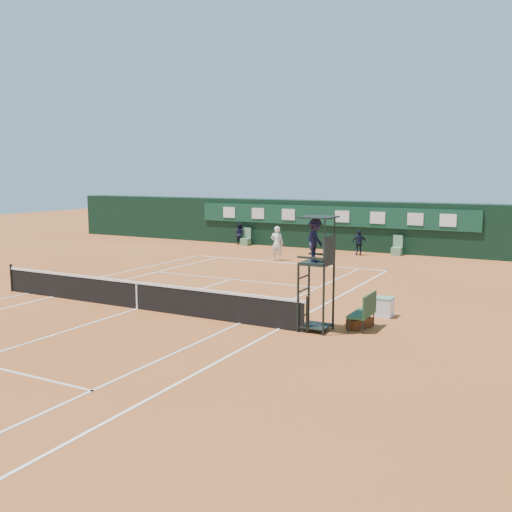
{
  "coord_description": "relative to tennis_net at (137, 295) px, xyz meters",
  "views": [
    {
      "loc": [
        12.8,
        -15.05,
        4.62
      ],
      "look_at": [
        1.45,
        6.0,
        1.2
      ],
      "focal_mm": 40.0,
      "sensor_mm": 36.0,
      "label": 1
    }
  ],
  "objects": [
    {
      "name": "umpire_chair",
      "position": [
        6.5,
        0.37,
        1.95
      ],
      "size": [
        0.96,
        0.95,
        3.42
      ],
      "color": "black",
      "rests_on": "ground"
    },
    {
      "name": "tennis_ball",
      "position": [
        1.29,
        8.46,
        -0.47
      ],
      "size": [
        0.07,
        0.07,
        0.07
      ],
      "primitive_type": "sphere",
      "color": "#D7EE37",
      "rests_on": "ground"
    },
    {
      "name": "tennis_net",
      "position": [
        0.0,
        0.0,
        0.0
      ],
      "size": [
        12.9,
        0.1,
        1.1
      ],
      "color": "black",
      "rests_on": "ground"
    },
    {
      "name": "ground",
      "position": [
        0.0,
        0.0,
        -0.51
      ],
      "size": [
        90.0,
        90.0,
        0.0
      ],
      "primitive_type": "plane",
      "color": "#B75E2B",
      "rests_on": "ground"
    },
    {
      "name": "ball_kid_left",
      "position": [
        -5.98,
        17.53,
        0.21
      ],
      "size": [
        0.83,
        0.74,
        1.44
      ],
      "primitive_type": "imported",
      "rotation": [
        0.0,
        0.0,
        2.82
      ],
      "color": "black",
      "rests_on": "ground"
    },
    {
      "name": "linesman_chair_left",
      "position": [
        -5.5,
        17.48,
        -0.19
      ],
      "size": [
        0.55,
        0.5,
        1.15
      ],
      "color": "#56845B",
      "rests_on": "ground"
    },
    {
      "name": "cooler",
      "position": [
        7.84,
        3.01,
        -0.18
      ],
      "size": [
        0.57,
        0.57,
        0.65
      ],
      "color": "white",
      "rests_on": "ground"
    },
    {
      "name": "player_bench",
      "position": [
        7.75,
        1.21,
        0.09
      ],
      "size": [
        0.56,
        1.2,
        1.1
      ],
      "color": "#1B4429",
      "rests_on": "ground"
    },
    {
      "name": "court_lines",
      "position": [
        0.0,
        0.0,
        -0.5
      ],
      "size": [
        11.05,
        23.85,
        0.01
      ],
      "color": "white",
      "rests_on": "ground"
    },
    {
      "name": "ball_kid_right",
      "position": [
        2.57,
        16.47,
        0.22
      ],
      "size": [
        0.92,
        0.72,
        1.46
      ],
      "primitive_type": "imported",
      "rotation": [
        0.0,
        0.0,
        3.64
      ],
      "color": "black",
      "rests_on": "ground"
    },
    {
      "name": "back_wall",
      "position": [
        0.0,
        18.74,
        1.0
      ],
      "size": [
        40.0,
        1.65,
        3.0
      ],
      "color": "black",
      "rests_on": "ground"
    },
    {
      "name": "tennis_bag",
      "position": [
        7.59,
        1.23,
        -0.35
      ],
      "size": [
        0.66,
        0.9,
        0.31
      ],
      "primitive_type": "cube",
      "rotation": [
        0.0,
        0.0,
        -0.41
      ],
      "color": "black",
      "rests_on": "ground"
    },
    {
      "name": "linesman_chair_right",
      "position": [
        4.5,
        17.48,
        -0.19
      ],
      "size": [
        0.55,
        0.5,
        1.15
      ],
      "color": "#60936B",
      "rests_on": "ground"
    },
    {
      "name": "player",
      "position": [
        -0.74,
        12.46,
        0.42
      ],
      "size": [
        0.77,
        0.59,
        1.87
      ],
      "primitive_type": "imported",
      "rotation": [
        0.0,
        0.0,
        3.37
      ],
      "color": "white",
      "rests_on": "ground"
    }
  ]
}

